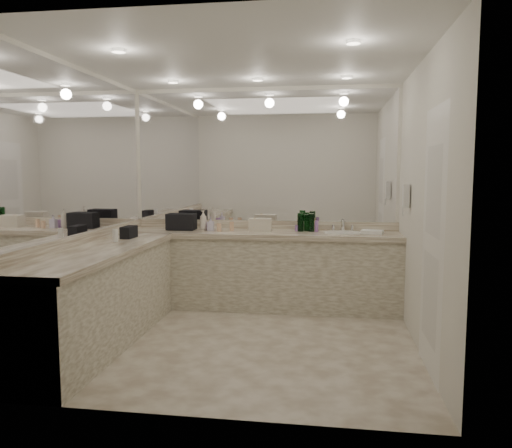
% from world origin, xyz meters
% --- Properties ---
extents(floor, '(3.20, 3.20, 0.00)m').
position_xyz_m(floor, '(0.00, 0.00, 0.00)').
color(floor, beige).
rests_on(floor, ground).
extents(ceiling, '(3.20, 3.20, 0.00)m').
position_xyz_m(ceiling, '(0.00, 0.00, 2.60)').
color(ceiling, white).
rests_on(ceiling, floor).
extents(wall_back, '(3.20, 0.02, 2.60)m').
position_xyz_m(wall_back, '(0.00, 1.50, 1.30)').
color(wall_back, silver).
rests_on(wall_back, floor).
extents(wall_left, '(0.02, 3.00, 2.60)m').
position_xyz_m(wall_left, '(-1.60, 0.00, 1.30)').
color(wall_left, silver).
rests_on(wall_left, floor).
extents(wall_right, '(0.02, 3.00, 2.60)m').
position_xyz_m(wall_right, '(1.60, 0.00, 1.30)').
color(wall_right, silver).
rests_on(wall_right, floor).
extents(vanity_back_base, '(3.20, 0.60, 0.84)m').
position_xyz_m(vanity_back_base, '(0.00, 1.20, 0.42)').
color(vanity_back_base, beige).
rests_on(vanity_back_base, floor).
extents(vanity_back_top, '(3.20, 0.64, 0.06)m').
position_xyz_m(vanity_back_top, '(0.00, 1.19, 0.87)').
color(vanity_back_top, beige).
rests_on(vanity_back_top, vanity_back_base).
extents(vanity_left_base, '(0.60, 2.40, 0.84)m').
position_xyz_m(vanity_left_base, '(-1.30, -0.30, 0.42)').
color(vanity_left_base, beige).
rests_on(vanity_left_base, floor).
extents(vanity_left_top, '(0.64, 2.42, 0.06)m').
position_xyz_m(vanity_left_top, '(-1.29, -0.30, 0.87)').
color(vanity_left_top, beige).
rests_on(vanity_left_top, vanity_left_base).
extents(backsplash_back, '(3.20, 0.04, 0.10)m').
position_xyz_m(backsplash_back, '(0.00, 1.48, 0.95)').
color(backsplash_back, beige).
rests_on(backsplash_back, vanity_back_top).
extents(backsplash_left, '(0.04, 3.00, 0.10)m').
position_xyz_m(backsplash_left, '(-1.58, 0.00, 0.95)').
color(backsplash_left, beige).
rests_on(backsplash_left, vanity_left_top).
extents(mirror_back, '(3.12, 0.01, 1.55)m').
position_xyz_m(mirror_back, '(0.00, 1.49, 1.77)').
color(mirror_back, white).
rests_on(mirror_back, wall_back).
extents(mirror_left, '(0.01, 2.92, 1.55)m').
position_xyz_m(mirror_left, '(-1.59, 0.00, 1.77)').
color(mirror_left, white).
rests_on(mirror_left, wall_left).
extents(sink, '(0.44, 0.44, 0.03)m').
position_xyz_m(sink, '(0.95, 1.20, 0.90)').
color(sink, white).
rests_on(sink, vanity_back_top).
extents(faucet, '(0.24, 0.16, 0.14)m').
position_xyz_m(faucet, '(0.95, 1.41, 0.97)').
color(faucet, silver).
rests_on(faucet, vanity_back_top).
extents(wall_phone, '(0.06, 0.10, 0.24)m').
position_xyz_m(wall_phone, '(1.56, 0.70, 1.35)').
color(wall_phone, white).
rests_on(wall_phone, wall_right).
extents(door, '(0.02, 0.82, 2.10)m').
position_xyz_m(door, '(1.59, -0.50, 1.05)').
color(door, white).
rests_on(door, wall_right).
extents(black_toiletry_bag, '(0.33, 0.21, 0.19)m').
position_xyz_m(black_toiletry_bag, '(-0.96, 1.22, 0.99)').
color(black_toiletry_bag, black).
rests_on(black_toiletry_bag, vanity_back_top).
extents(black_bag_spill, '(0.11, 0.23, 0.13)m').
position_xyz_m(black_bag_spill, '(-1.30, 0.44, 0.96)').
color(black_bag_spill, black).
rests_on(black_bag_spill, vanity_left_top).
extents(cream_cosmetic_case, '(0.27, 0.18, 0.15)m').
position_xyz_m(cream_cosmetic_case, '(-0.01, 1.22, 0.98)').
color(cream_cosmetic_case, beige).
rests_on(cream_cosmetic_case, vanity_back_top).
extents(hand_towel, '(0.27, 0.21, 0.04)m').
position_xyz_m(hand_towel, '(1.27, 1.18, 0.92)').
color(hand_towel, white).
rests_on(hand_towel, vanity_back_top).
extents(lotion_left, '(0.05, 0.05, 0.12)m').
position_xyz_m(lotion_left, '(-1.30, 0.10, 0.96)').
color(lotion_left, white).
rests_on(lotion_left, vanity_left_top).
extents(soap_bottle_a, '(0.12, 0.12, 0.24)m').
position_xyz_m(soap_bottle_a, '(-0.70, 1.25, 1.02)').
color(soap_bottle_a, silver).
rests_on(soap_bottle_a, vanity_back_top).
extents(soap_bottle_b, '(0.08, 0.08, 0.17)m').
position_xyz_m(soap_bottle_b, '(-0.59, 1.18, 0.98)').
color(soap_bottle_b, silver).
rests_on(soap_bottle_b, vanity_back_top).
extents(soap_bottle_c, '(0.16, 0.16, 0.16)m').
position_xyz_m(soap_bottle_c, '(-0.07, 1.20, 0.98)').
color(soap_bottle_c, '#E4C179').
rests_on(soap_bottle_c, vanity_back_top).
extents(green_bottle_0, '(0.07, 0.07, 0.19)m').
position_xyz_m(green_bottle_0, '(0.53, 1.34, 1.00)').
color(green_bottle_0, '#0F4B19').
rests_on(green_bottle_0, vanity_back_top).
extents(green_bottle_1, '(0.07, 0.07, 0.18)m').
position_xyz_m(green_bottle_1, '(0.46, 1.34, 0.99)').
color(green_bottle_1, '#0F4B19').
rests_on(green_bottle_1, vanity_back_top).
extents(green_bottle_2, '(0.07, 0.07, 0.21)m').
position_xyz_m(green_bottle_2, '(0.46, 1.29, 1.01)').
color(green_bottle_2, '#0F4B19').
rests_on(green_bottle_2, vanity_back_top).
extents(green_bottle_3, '(0.06, 0.06, 0.21)m').
position_xyz_m(green_bottle_3, '(0.58, 1.36, 1.00)').
color(green_bottle_3, '#0F4B19').
rests_on(green_bottle_3, vanity_back_top).
extents(green_bottle_4, '(0.07, 0.07, 0.21)m').
position_xyz_m(green_bottle_4, '(0.58, 1.29, 1.00)').
color(green_bottle_4, '#0F4B19').
rests_on(green_bottle_4, vanity_back_top).
extents(amenity_bottle_0, '(0.05, 0.05, 0.11)m').
position_xyz_m(amenity_bottle_0, '(-0.35, 1.22, 0.95)').
color(amenity_bottle_0, '#E0B28C').
rests_on(amenity_bottle_0, vanity_back_top).
extents(amenity_bottle_1, '(0.04, 0.04, 0.07)m').
position_xyz_m(amenity_bottle_1, '(0.42, 1.29, 0.94)').
color(amenity_bottle_1, '#9966B2').
rests_on(amenity_bottle_1, vanity_back_top).
extents(amenity_bottle_2, '(0.06, 0.06, 0.10)m').
position_xyz_m(amenity_bottle_2, '(-0.63, 1.25, 0.95)').
color(amenity_bottle_2, '#9966B2').
rests_on(amenity_bottle_2, vanity_back_top).
extents(amenity_bottle_3, '(0.04, 0.04, 0.13)m').
position_xyz_m(amenity_bottle_3, '(0.64, 1.27, 0.97)').
color(amenity_bottle_3, '#9966B2').
rests_on(amenity_bottle_3, vanity_back_top).
extents(amenity_bottle_4, '(0.04, 0.04, 0.12)m').
position_xyz_m(amenity_bottle_4, '(0.61, 1.32, 0.96)').
color(amenity_bottle_4, '#E0B28C').
rests_on(amenity_bottle_4, vanity_back_top).
extents(amenity_bottle_5, '(0.06, 0.06, 0.10)m').
position_xyz_m(amenity_bottle_5, '(-0.48, 1.13, 0.95)').
color(amenity_bottle_5, '#E0B28C').
rests_on(amenity_bottle_5, vanity_back_top).
extents(amenity_bottle_6, '(0.06, 0.06, 0.09)m').
position_xyz_m(amenity_bottle_6, '(-0.94, 1.28, 0.95)').
color(amenity_bottle_6, '#F2D84C').
rests_on(amenity_bottle_6, vanity_back_top).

